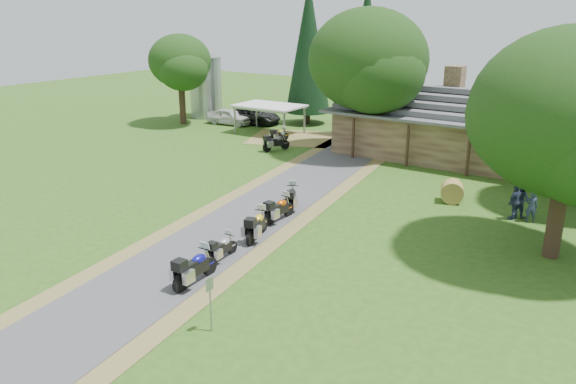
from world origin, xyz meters
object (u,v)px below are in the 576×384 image
Objects in this scene: lodge at (490,126)px; motorcycle_carport_a at (279,134)px; motorcycle_row_b at (222,247)px; motorcycle_row_e at (291,196)px; motorcycle_row_d at (279,208)px; hay_bale at (452,191)px; car_dark_suv at (253,112)px; silo at (206,85)px; motorcycle_row_a at (195,266)px; motorcycle_row_c at (257,224)px; motorcycle_carport_b at (276,141)px; carport at (270,119)px; car_white_sedan at (230,114)px.

motorcycle_carport_a is (-15.24, -3.07, -1.86)m from lodge.
motorcycle_row_e is (-1.10, 6.87, 0.09)m from motorcycle_row_b.
hay_bale is at bearing -36.49° from motorcycle_row_d.
car_dark_suv reaches higher than motorcycle_row_e.
silo reaches higher than motorcycle_row_a.
silo is 2.95× the size of motorcycle_row_c.
lodge is at bearing -45.58° from motorcycle_carport_b.
lodge is 3.46× the size of silo.
motorcycle_row_b is 5.07m from motorcycle_row_d.
motorcycle_row_a is at bearing -49.07° from silo.
motorcycle_row_a is 1.02× the size of motorcycle_row_c.
carport reaches higher than motorcycle_row_c.
hay_bale is at bearing -125.19° from car_dark_suv.
motorcycle_row_b is at bearing -113.75° from hay_bale.
lodge is 3.91× the size of car_white_sedan.
motorcycle_carport_b is (4.01, -4.79, -0.50)m from carport.
car_white_sedan is 3.15× the size of motorcycle_carport_a.
carport is at bearing 62.13° from motorcycle_carport_b.
car_dark_suv reaches higher than motorcycle_row_a.
hay_bale is (5.69, 9.97, -0.12)m from motorcycle_row_c.
silo is 1.13× the size of car_white_sedan.
car_white_sedan is 10.88m from motorcycle_carport_b.
hay_bale reaches higher than motorcycle_row_b.
car_dark_suv is at bearing 31.76° from motorcycle_row_b.
motorcycle_carport_a is 17.48m from hay_bale.
motorcycle_carport_b is (-8.92, 14.26, -0.03)m from motorcycle_row_c.
lodge is at bearing -29.68° from motorcycle_row_c.
silo is 33.28m from motorcycle_row_b.
motorcycle_row_e is at bearing -39.26° from silo.
motorcycle_row_a reaches higher than motorcycle_row_c.
motorcycle_row_d is (21.91, -19.35, -2.41)m from silo.
motorcycle_row_d is (17.66, -17.65, -0.23)m from car_white_sedan.
car_dark_suv is at bearing 30.91° from motorcycle_row_a.
motorcycle_row_b is 1.41× the size of hay_bale.
carport is 2.63× the size of motorcycle_row_c.
car_white_sedan reaches higher than motorcycle_row_b.
silo is at bearing 39.77° from motorcycle_row_b.
motorcycle_row_c is (-0.69, 4.82, -0.01)m from motorcycle_row_a.
car_dark_suv is 3.34× the size of motorcycle_row_b.
motorcycle_row_e is at bearing -51.90° from carport.
car_white_sedan reaches higher than motorcycle_row_c.
motorcycle_row_a reaches higher than motorcycle_carport_b.
car_white_sedan reaches higher than motorcycle_row_d.
lodge is 10.22× the size of motorcycle_row_c.
silo is at bearing 162.99° from carport.
hay_bale is at bearing -120.17° from car_white_sedan.
car_dark_suv is at bearing 42.81° from motorcycle_row_d.
motorcycle_row_a is at bearing -168.37° from motorcycle_row_d.
carport is (9.44, -2.72, -1.90)m from silo.
motorcycle_row_d is 1.14× the size of motorcycle_carport_a.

